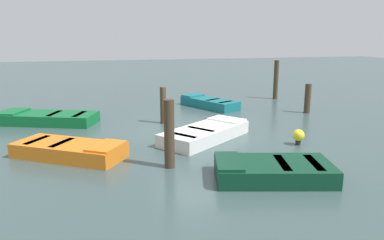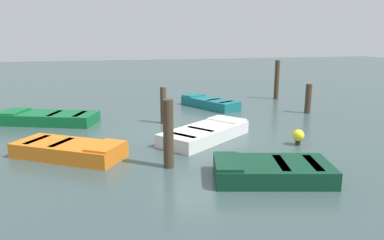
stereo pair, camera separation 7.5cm
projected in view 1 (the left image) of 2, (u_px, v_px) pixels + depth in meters
name	position (u px, v px, depth m)	size (l,w,h in m)	color
ground_plane	(192.00, 130.00, 12.80)	(80.00, 80.00, 0.00)	#384C4C
rowboat_orange	(70.00, 150.00, 9.82)	(3.16, 2.65, 0.46)	orange
rowboat_white	(206.00, 133.00, 11.55)	(3.37, 2.99, 0.46)	silver
rowboat_green	(47.00, 118.00, 13.67)	(3.83, 2.56, 0.46)	#0F602D
rowboat_teal	(209.00, 103.00, 16.80)	(2.24, 3.10, 0.46)	#14666B
rowboat_dark_green	(272.00, 170.00, 8.33)	(2.90, 2.04, 0.46)	#0C3823
mooring_piling_far_right	(163.00, 105.00, 13.61)	(0.23, 0.23, 1.38)	#423323
mooring_piling_far_left	(169.00, 134.00, 8.93)	(0.26, 0.26, 1.72)	#423323
mooring_piling_mid_right	(276.00, 80.00, 18.92)	(0.25, 0.25, 2.01)	#423323
mooring_piling_mid_left	(308.00, 98.00, 15.47)	(0.26, 0.26, 1.25)	#423323
marker_buoy	(298.00, 136.00, 10.95)	(0.36, 0.36, 0.48)	#262626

